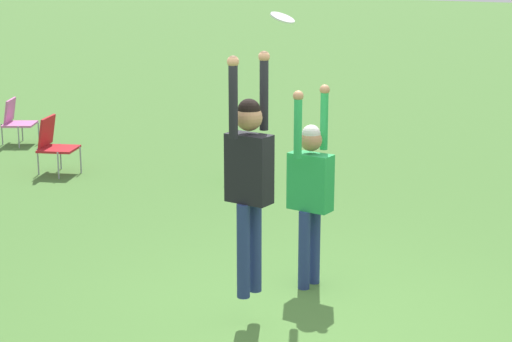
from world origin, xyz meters
TOP-DOWN VIEW (x-y plane):
  - ground_plane at (0.00, 0.00)m, footprint 120.00×120.00m
  - person_jumping at (-0.41, 0.27)m, footprint 0.57×0.42m
  - person_defending at (0.69, 0.30)m, footprint 0.60×0.45m
  - frisbee at (0.16, 0.30)m, footprint 0.24×0.22m
  - camping_chair_0 at (2.45, 6.15)m, footprint 0.74×0.80m
  - camping_chair_2 at (3.77, 3.46)m, footprint 0.70×0.78m
  - camping_chair_3 at (3.55, 8.42)m, footprint 0.76×0.83m

SIDE VIEW (x-z plane):
  - ground_plane at x=0.00m, z-range 0.00..0.00m
  - camping_chair_3 at x=3.55m, z-range 0.06..0.87m
  - camping_chair_0 at x=2.45m, z-range 0.06..0.95m
  - camping_chair_2 at x=3.77m, z-range 0.09..0.95m
  - person_defending at x=0.69m, z-range 0.06..2.14m
  - person_jumping at x=-0.41m, z-range 0.36..2.59m
  - frisbee at x=0.16m, z-range 2.73..2.84m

